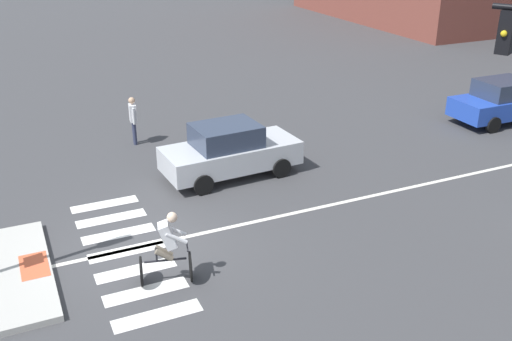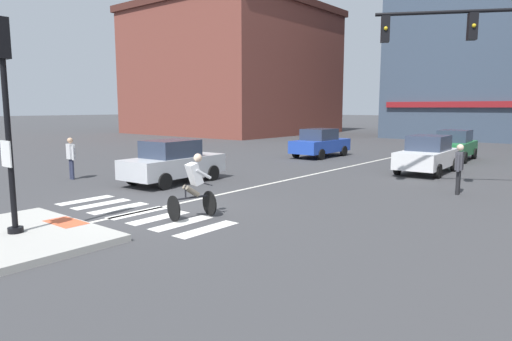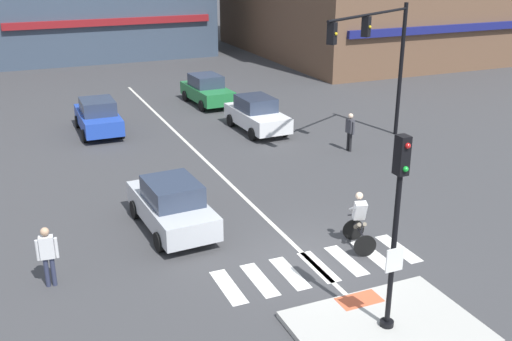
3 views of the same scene
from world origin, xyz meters
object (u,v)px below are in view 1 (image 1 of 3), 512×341
(car_silver_westbound_near, at_px, (230,151))
(cyclist, at_px, (168,247))
(car_blue_westbound_distant, at_px, (504,101))
(pedestrian_at_curb_left, at_px, (133,117))

(car_silver_westbound_near, xyz_separation_m, cyclist, (4.66, -3.30, 0.06))
(car_blue_westbound_distant, distance_m, car_silver_westbound_near, 11.36)
(car_silver_westbound_near, height_order, pedestrian_at_curb_left, pedestrian_at_curb_left)
(cyclist, bearing_deg, car_blue_westbound_distant, 108.91)
(car_silver_westbound_near, distance_m, pedestrian_at_curb_left, 4.32)
(car_silver_westbound_near, relative_size, pedestrian_at_curb_left, 2.51)
(car_silver_westbound_near, bearing_deg, car_blue_westbound_distant, 91.83)
(car_silver_westbound_near, relative_size, cyclist, 2.49)
(car_blue_westbound_distant, bearing_deg, cyclist, -71.09)
(car_silver_westbound_near, distance_m, cyclist, 5.71)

